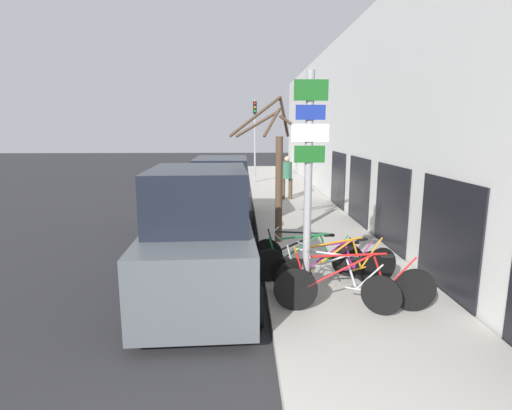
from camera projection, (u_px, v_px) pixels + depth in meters
name	position (u px, v px, depth m)	size (l,w,h in m)	color
ground_plane	(226.00, 221.00, 13.42)	(80.00, 80.00, 0.00)	#28282B
sidewalk_curb	(292.00, 203.00, 16.24)	(3.20, 32.00, 0.15)	#ADA89E
building_facade	(338.00, 125.00, 15.62)	(0.23, 32.00, 6.50)	silver
signpost	(308.00, 183.00, 6.32)	(0.58, 0.14, 3.78)	#939399
bicycle_0	(355.00, 286.00, 6.40)	(2.61, 0.44, 0.99)	black
bicycle_1	(331.00, 281.00, 6.72)	(1.95, 1.35, 0.90)	black
bicycle_2	(339.00, 269.00, 7.19)	(2.41, 0.95, 0.98)	black
bicycle_3	(333.00, 268.00, 7.36)	(2.13, 0.64, 0.88)	black
bicycle_4	(309.00, 259.00, 7.82)	(2.24, 0.55, 0.90)	black
bicycle_5	(308.00, 254.00, 8.18)	(2.19, 0.86, 0.87)	black
parked_car_0	(200.00, 240.00, 7.27)	(2.18, 4.36, 2.39)	#51565B
parked_car_1	(222.00, 195.00, 12.64)	(2.00, 4.80, 2.19)	black
pedestrian_near	(287.00, 174.00, 16.65)	(0.47, 0.40, 1.80)	#4C3D2D
street_tree	(277.00, 173.00, 10.19)	(2.04, 1.06, 3.72)	#4C3828
traffic_light	(255.00, 130.00, 21.64)	(0.20, 0.30, 4.50)	#939399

